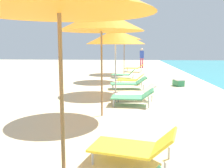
# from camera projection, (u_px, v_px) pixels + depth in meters

# --- Properties ---
(lounger_third_shoreside) EXTENTS (1.49, 1.00, 0.58)m
(lounger_third_shoreside) POSITION_uv_depth(u_px,v_px,m) (135.00, 146.00, 4.15)
(lounger_third_shoreside) COLOR yellow
(lounger_third_shoreside) RESTS_ON ground
(umbrella_fourth) EXTENTS (2.25, 2.25, 2.89)m
(umbrella_fourth) POSITION_uv_depth(u_px,v_px,m) (101.00, 20.00, 6.62)
(umbrella_fourth) COLOR olive
(umbrella_fourth) RESTS_ON ground
(lounger_fourth_shoreside) EXTENTS (1.40, 0.78, 0.54)m
(lounger_fourth_shoreside) POSITION_uv_depth(u_px,v_px,m) (133.00, 96.00, 8.18)
(lounger_fourth_shoreside) COLOR #4CA572
(lounger_fourth_shoreside) RESTS_ON ground
(umbrella_fifth) EXTENTS (2.35, 2.35, 2.62)m
(umbrella_fifth) POSITION_uv_depth(u_px,v_px,m) (116.00, 37.00, 10.00)
(umbrella_fifth) COLOR silver
(umbrella_fifth) RESTS_ON ground
(lounger_fifth_shoreside) EXTENTS (1.65, 0.82, 0.55)m
(lounger_fifth_shoreside) POSITION_uv_depth(u_px,v_px,m) (129.00, 83.00, 11.35)
(lounger_fifth_shoreside) COLOR #4CA572
(lounger_fifth_shoreside) RESTS_ON ground
(lounger_fifth_inland) EXTENTS (1.51, 0.87, 0.56)m
(lounger_fifth_inland) POSITION_uv_depth(u_px,v_px,m) (135.00, 92.00, 8.97)
(lounger_fifth_inland) COLOR white
(lounger_fifth_inland) RESTS_ON ground
(umbrella_sixth) EXTENTS (2.22, 2.22, 2.81)m
(umbrella_sixth) POSITION_uv_depth(u_px,v_px,m) (115.00, 36.00, 13.74)
(umbrella_sixth) COLOR silver
(umbrella_sixth) RESTS_ON ground
(lounger_sixth_shoreside) EXTENTS (1.47, 0.81, 0.57)m
(lounger_sixth_shoreside) POSITION_uv_depth(u_px,v_px,m) (124.00, 74.00, 15.25)
(lounger_sixth_shoreside) COLOR #4CA572
(lounger_sixth_shoreside) RESTS_ON ground
(lounger_sixth_inland) EXTENTS (1.43, 0.91, 0.52)m
(lounger_sixth_inland) POSITION_uv_depth(u_px,v_px,m) (131.00, 79.00, 12.82)
(lounger_sixth_inland) COLOR yellow
(lounger_sixth_inland) RESTS_ON ground
(umbrella_farthest) EXTENTS (2.41, 2.41, 2.85)m
(umbrella_farthest) POSITION_uv_depth(u_px,v_px,m) (124.00, 36.00, 17.38)
(umbrella_farthest) COLOR olive
(umbrella_farthest) RESTS_ON ground
(lounger_farthest_shoreside) EXTENTS (1.43, 0.91, 0.56)m
(lounger_farthest_shoreside) POSITION_uv_depth(u_px,v_px,m) (134.00, 68.00, 18.83)
(lounger_farthest_shoreside) COLOR yellow
(lounger_farthest_shoreside) RESTS_ON ground
(person_walking_mid) EXTENTS (0.37, 0.25, 1.73)m
(person_walking_mid) POSITION_uv_depth(u_px,v_px,m) (142.00, 56.00, 22.30)
(person_walking_mid) COLOR #D8334C
(person_walking_mid) RESTS_ON ground
(cooler_box) EXTENTS (0.53, 0.64, 0.33)m
(cooler_box) POSITION_uv_depth(u_px,v_px,m) (178.00, 83.00, 12.19)
(cooler_box) COLOR #338C59
(cooler_box) RESTS_ON ground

